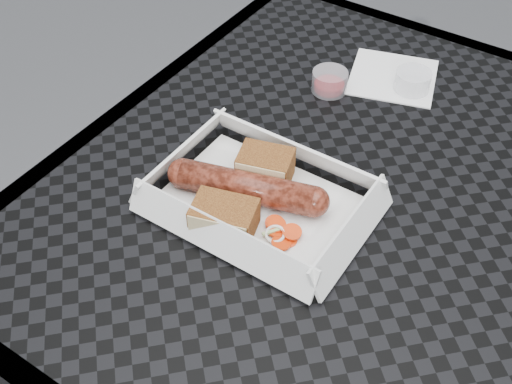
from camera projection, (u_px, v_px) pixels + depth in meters
patio_table at (382, 248)px, 0.80m from camera, size 0.80×0.80×0.74m
food_tray at (261, 204)px, 0.75m from camera, size 0.22×0.15×0.00m
bratwurst at (247, 187)px, 0.74m from camera, size 0.19×0.08×0.04m
bread_near at (265, 167)px, 0.76m from camera, size 0.07×0.06×0.04m
bread_far at (224, 217)px, 0.71m from camera, size 0.08×0.06×0.04m
veg_garnish at (281, 236)px, 0.71m from camera, size 0.03×0.03×0.00m
napkin at (393, 77)px, 0.93m from camera, size 0.15×0.15×0.00m
condiment_cup_sauce at (330, 81)px, 0.90m from camera, size 0.05×0.05×0.03m
condiment_cup_empty at (412, 81)px, 0.90m from camera, size 0.05×0.05×0.03m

